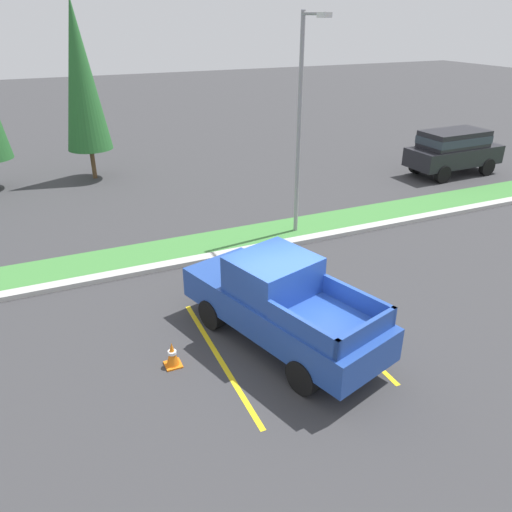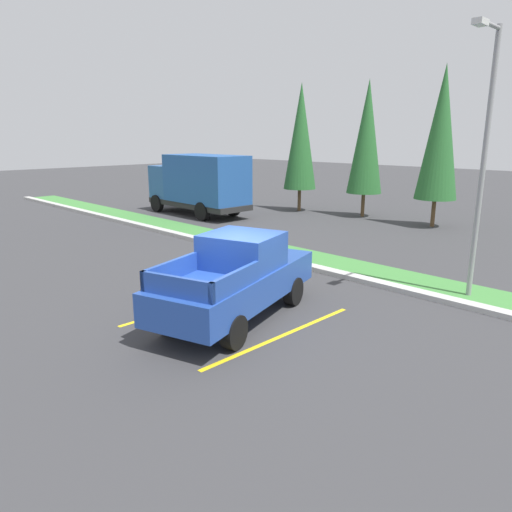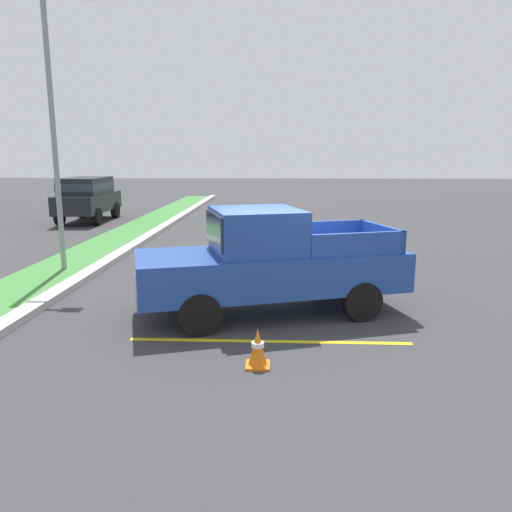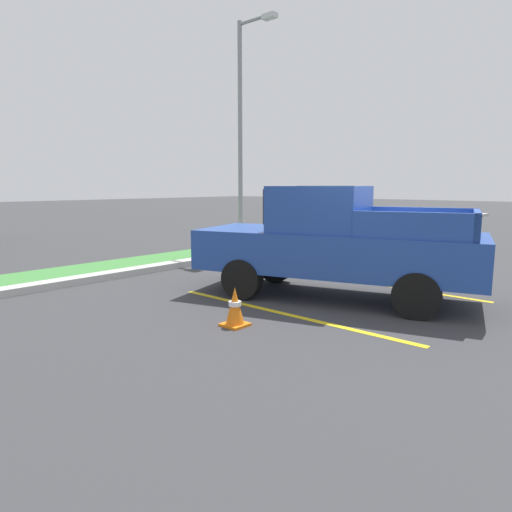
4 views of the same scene
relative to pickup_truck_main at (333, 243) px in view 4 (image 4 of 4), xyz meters
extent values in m
plane|color=#38383A|center=(0.13, -0.22, -1.04)|extent=(120.00, 120.00, 0.00)
cube|color=yellow|center=(-1.54, -0.05, -1.04)|extent=(0.12, 4.80, 0.01)
cube|color=yellow|center=(1.56, -0.05, -1.04)|extent=(0.12, 4.80, 0.01)
cube|color=#B2B2AD|center=(0.13, 4.78, -0.97)|extent=(56.00, 0.40, 0.15)
cube|color=#42843D|center=(0.13, 5.88, -1.01)|extent=(56.00, 1.80, 0.06)
cylinder|color=black|center=(-1.25, 1.19, -0.66)|extent=(0.49, 0.81, 0.76)
cylinder|color=black|center=(0.38, 1.68, -0.66)|extent=(0.49, 0.81, 0.76)
cylinder|color=black|center=(-0.35, -1.78, -0.66)|extent=(0.49, 0.81, 0.76)
cylinder|color=black|center=(1.28, -1.28, -0.66)|extent=(0.49, 0.81, 0.76)
cube|color=#23479E|center=(0.01, -0.05, -0.16)|extent=(3.33, 5.53, 0.76)
cube|color=#23479E|center=(-0.07, 0.24, 0.64)|extent=(2.15, 2.04, 0.84)
cube|color=#2D3842|center=(-0.31, 1.02, 0.69)|extent=(1.57, 0.53, 0.63)
cube|color=#23479E|center=(-0.38, -1.68, 0.44)|extent=(0.65, 1.85, 0.44)
cube|color=#23479E|center=(1.25, -1.19, 0.44)|extent=(0.65, 1.85, 0.44)
cube|color=#23479E|center=(0.70, -2.30, 0.44)|extent=(1.75, 0.62, 0.44)
cube|color=silver|center=(-0.73, 2.39, -0.40)|extent=(1.77, 0.68, 0.28)
cylinder|color=black|center=(15.00, 9.77, -0.64)|extent=(0.81, 0.28, 0.80)
cylinder|color=black|center=(15.05, 8.07, -0.64)|extent=(0.81, 0.28, 0.80)
cylinder|color=black|center=(12.20, 9.69, -0.64)|extent=(0.81, 0.28, 0.80)
cylinder|color=black|center=(12.25, 7.99, -0.64)|extent=(0.81, 0.28, 0.80)
cube|color=black|center=(13.63, 8.88, -0.12)|extent=(4.65, 1.97, 0.84)
cube|color=black|center=(13.48, 8.88, 0.68)|extent=(3.15, 1.77, 0.76)
cube|color=#2D3842|center=(13.48, 8.88, 0.66)|extent=(3.19, 1.81, 0.36)
cylinder|color=gray|center=(3.46, 5.68, 2.51)|extent=(0.14, 0.14, 7.09)
cylinder|color=gray|center=(3.46, 5.08, 5.95)|extent=(0.10, 1.20, 0.10)
cube|color=silver|center=(3.46, 4.48, 5.91)|extent=(0.24, 0.44, 0.14)
cube|color=orange|center=(-2.55, 0.11, -1.02)|extent=(0.36, 0.36, 0.04)
cone|color=orange|center=(-2.55, 0.11, -0.72)|extent=(0.28, 0.28, 0.56)
cylinder|color=white|center=(-2.55, 0.11, -0.69)|extent=(0.19, 0.19, 0.07)
camera|label=1|loc=(-4.48, -8.73, 5.95)|focal=35.10mm
camera|label=2|loc=(8.24, -7.51, 3.38)|focal=33.19mm
camera|label=3|loc=(-9.37, -0.16, 2.05)|focal=34.29mm
camera|label=4|loc=(-7.33, -4.55, 1.07)|focal=31.94mm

